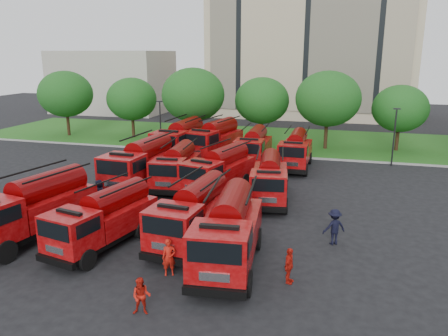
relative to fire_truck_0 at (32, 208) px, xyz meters
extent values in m
plane|color=black|center=(8.06, 4.44, -1.71)|extent=(140.00, 140.00, 0.00)
cube|color=#275416|center=(8.06, 30.44, -1.65)|extent=(70.00, 16.00, 0.12)
cube|color=gray|center=(8.06, 22.34, -1.64)|extent=(70.00, 0.30, 0.14)
cube|color=#C4B092|center=(10.06, 52.44, 10.79)|extent=(30.00, 14.00, 25.00)
cube|color=black|center=(10.06, 45.34, 10.79)|extent=(28.00, 0.15, 22.00)
cube|color=#A9A396|center=(-21.94, 48.44, 3.29)|extent=(18.00, 12.00, 10.00)
cylinder|color=#382314|center=(-15.94, 26.44, -0.40)|extent=(0.36, 0.36, 2.62)
ellipsoid|color=#194B15|center=(-15.94, 26.44, 3.32)|extent=(6.30, 6.30, 5.36)
cylinder|color=#382314|center=(-7.94, 27.44, -0.52)|extent=(0.36, 0.36, 2.38)
ellipsoid|color=#194B15|center=(-7.94, 27.44, 2.85)|extent=(5.71, 5.71, 4.86)
cylinder|color=#382314|center=(0.06, 25.94, -0.31)|extent=(0.36, 0.36, 2.80)
ellipsoid|color=#194B15|center=(0.06, 25.94, 3.65)|extent=(6.72, 6.72, 5.71)
cylinder|color=#382314|center=(7.06, 28.44, -0.48)|extent=(0.36, 0.36, 2.45)
ellipsoid|color=#194B15|center=(7.06, 28.44, 2.98)|extent=(5.88, 5.88, 5.00)
cylinder|color=#382314|center=(14.06, 26.94, -0.34)|extent=(0.36, 0.36, 2.73)
ellipsoid|color=#194B15|center=(14.06, 26.94, 3.52)|extent=(6.55, 6.55, 5.57)
cylinder|color=#382314|center=(21.06, 27.94, -0.57)|extent=(0.36, 0.36, 2.27)
ellipsoid|color=#194B15|center=(21.06, 27.94, 2.65)|extent=(5.46, 5.46, 4.64)
cylinder|color=black|center=(-1.94, 21.64, 0.79)|extent=(0.14, 0.14, 5.00)
cube|color=black|center=(-1.94, 21.64, 3.34)|extent=(0.60, 0.25, 0.12)
cylinder|color=black|center=(20.06, 21.64, 0.79)|extent=(0.14, 0.14, 5.00)
cube|color=black|center=(20.06, 21.64, 3.34)|extent=(0.60, 0.25, 0.12)
cube|color=black|center=(0.00, 0.01, -1.03)|extent=(3.81, 7.62, 0.31)
cube|color=#9E1315|center=(0.23, 1.13, -0.20)|extent=(3.46, 5.21, 1.35)
cylinder|color=#5C0203|center=(0.23, 1.13, 0.91)|extent=(2.41, 4.60, 1.56)
cylinder|color=black|center=(0.63, -2.88, -1.14)|extent=(0.59, 1.20, 1.15)
cylinder|color=black|center=(-0.79, 2.09, -1.14)|extent=(0.59, 1.20, 1.15)
cylinder|color=black|center=(1.55, 1.61, -1.14)|extent=(0.59, 1.20, 1.15)
cube|color=black|center=(4.19, 0.09, -1.11)|extent=(3.39, 6.71, 0.27)
cube|color=black|center=(3.52, -3.10, -1.16)|extent=(2.29, 0.70, 0.32)
cube|color=#9E1315|center=(3.74, -2.06, -0.08)|extent=(2.61, 2.44, 1.79)
cube|color=black|center=(3.53, -3.07, 0.33)|extent=(1.89, 0.44, 0.78)
cube|color=#9E1315|center=(4.40, 1.07, -0.38)|extent=(3.07, 4.59, 1.19)
cylinder|color=#5C0203|center=(4.40, 1.07, 0.59)|extent=(2.14, 4.05, 1.37)
cylinder|color=black|center=(2.67, -2.03, -1.21)|extent=(0.52, 1.05, 1.01)
cylinder|color=black|center=(4.73, -2.46, -1.21)|extent=(0.52, 1.05, 1.01)
cylinder|color=black|center=(3.50, 1.92, -1.21)|extent=(0.52, 1.05, 1.01)
cylinder|color=black|center=(5.57, 1.48, -1.21)|extent=(0.52, 1.05, 1.01)
cube|color=black|center=(8.46, 1.81, -1.08)|extent=(2.81, 6.95, 0.29)
cube|color=black|center=(8.16, -1.62, -1.13)|extent=(2.44, 0.45, 0.34)
cube|color=#9E1315|center=(8.25, -0.51, 0.01)|extent=(2.55, 2.33, 1.89)
cube|color=black|center=(8.16, -1.59, 0.45)|extent=(2.03, 0.23, 0.82)
cube|color=#9E1315|center=(8.55, 2.87, -0.30)|extent=(2.76, 4.65, 1.26)
cylinder|color=#5C0203|center=(8.55, 2.87, 0.73)|extent=(1.80, 4.18, 1.45)
cylinder|color=black|center=(7.13, -0.61, -1.18)|extent=(0.43, 1.09, 1.07)
cylinder|color=black|center=(9.35, -0.80, -1.18)|extent=(0.43, 1.09, 1.07)
cylinder|color=black|center=(7.50, 3.64, -1.18)|extent=(0.43, 1.09, 1.07)
cylinder|color=black|center=(9.72, 3.45, -1.18)|extent=(0.43, 1.09, 1.07)
cube|color=black|center=(10.87, -0.17, -1.04)|extent=(3.07, 7.36, 0.31)
cube|color=black|center=(11.23, -3.79, -1.10)|extent=(2.57, 0.51, 0.36)
cube|color=#9E1315|center=(11.11, -2.62, 0.11)|extent=(2.72, 2.49, 2.00)
cube|color=black|center=(11.23, -3.76, 0.57)|extent=(2.14, 0.27, 0.87)
cube|color=#9E1315|center=(10.75, 0.95, -0.23)|extent=(2.97, 4.94, 1.33)
cylinder|color=#5C0203|center=(10.75, 0.95, 0.86)|extent=(1.96, 4.43, 1.53)
cylinder|color=black|center=(9.96, -2.94, -1.15)|extent=(0.47, 1.16, 1.13)
cylinder|color=black|center=(12.30, -2.70, -1.15)|extent=(0.47, 1.16, 1.13)
cylinder|color=black|center=(9.51, 1.54, -1.15)|extent=(0.47, 1.16, 1.13)
cylinder|color=black|center=(11.85, 1.78, -1.15)|extent=(0.47, 1.16, 1.13)
cube|color=black|center=(1.58, 9.96, -1.00)|extent=(3.00, 7.81, 0.33)
cube|color=black|center=(1.33, 6.08, -1.05)|extent=(2.75, 0.45, 0.38)
cube|color=#9E1315|center=(1.41, 7.33, 0.23)|extent=(2.83, 2.57, 2.13)
cube|color=black|center=(1.33, 6.11, 0.73)|extent=(2.30, 0.20, 0.93)
cube|color=#9E1315|center=(1.65, 11.16, -0.12)|extent=(2.99, 5.19, 1.42)
cylinder|color=#5C0203|center=(1.65, 11.16, 1.04)|extent=(1.93, 4.69, 1.64)
cylinder|color=black|center=(0.14, 7.19, -1.11)|extent=(0.46, 1.23, 1.20)
cylinder|color=black|center=(2.65, 7.04, -1.11)|extent=(0.46, 1.23, 1.20)
cylinder|color=black|center=(0.44, 12.00, -1.11)|extent=(0.46, 1.23, 1.20)
cylinder|color=black|center=(2.96, 11.84, -1.11)|extent=(0.46, 1.23, 1.20)
cube|color=black|center=(3.96, 10.86, -1.11)|extent=(2.71, 6.66, 0.28)
cube|color=black|center=(4.25, 7.58, -1.15)|extent=(2.33, 0.44, 0.32)
cube|color=#9E1315|center=(4.16, 8.65, -0.06)|extent=(2.45, 2.24, 1.81)
cube|color=black|center=(4.25, 7.61, 0.36)|extent=(1.95, 0.22, 0.79)
cube|color=#9E1315|center=(3.86, 11.88, -0.36)|extent=(2.65, 4.46, 1.21)
cylinder|color=#5C0203|center=(3.86, 11.88, 0.62)|extent=(1.74, 4.01, 1.39)
cylinder|color=black|center=(3.11, 8.36, -1.20)|extent=(0.42, 1.05, 1.02)
cylinder|color=black|center=(5.24, 8.56, -1.20)|extent=(0.42, 1.05, 1.02)
cylinder|color=black|center=(2.74, 12.43, -1.20)|extent=(0.42, 1.05, 1.02)
cylinder|color=black|center=(4.87, 12.62, -1.20)|extent=(0.42, 1.05, 1.02)
cube|color=black|center=(7.39, 10.42, -1.08)|extent=(3.88, 7.17, 0.29)
cube|color=black|center=(6.52, 7.07, -1.12)|extent=(2.42, 0.85, 0.34)
cube|color=#9E1315|center=(6.80, 8.15, 0.02)|extent=(2.85, 2.68, 1.90)
cube|color=black|center=(6.53, 7.09, 0.46)|extent=(2.00, 0.56, 0.83)
cube|color=#9E1315|center=(7.65, 11.46, -0.29)|extent=(3.44, 4.94, 1.27)
cylinder|color=#5C0203|center=(7.65, 11.46, 0.74)|extent=(2.44, 4.33, 1.46)
cylinder|color=black|center=(5.66, 8.24, -1.17)|extent=(0.60, 1.12, 1.07)
cylinder|color=black|center=(7.84, 7.68, -1.17)|extent=(0.60, 1.12, 1.07)
cylinder|color=black|center=(6.74, 12.40, -1.17)|extent=(0.60, 1.12, 1.07)
cylinder|color=black|center=(8.91, 11.84, -1.17)|extent=(0.60, 1.12, 1.07)
cube|color=black|center=(11.17, 9.44, -1.11)|extent=(2.97, 6.69, 0.28)
cube|color=black|center=(11.61, 6.19, -1.16)|extent=(2.32, 0.54, 0.32)
cube|color=#9E1315|center=(11.46, 7.24, -0.07)|extent=(2.51, 2.32, 1.80)
cube|color=black|center=(11.60, 6.22, 0.35)|extent=(1.93, 0.30, 0.79)
cube|color=#9E1315|center=(11.03, 10.45, -0.37)|extent=(2.81, 4.51, 1.20)
cylinder|color=#5C0203|center=(11.03, 10.45, 0.61)|extent=(1.89, 4.03, 1.39)
cylinder|color=black|center=(10.44, 6.92, -1.20)|extent=(0.46, 1.05, 1.02)
cylinder|color=black|center=(12.54, 7.20, -1.20)|extent=(0.46, 1.05, 1.02)
cylinder|color=black|center=(9.89, 10.95, -1.20)|extent=(0.46, 1.05, 1.02)
cylinder|color=black|center=(12.00, 11.23, -1.20)|extent=(0.46, 1.05, 1.02)
cube|color=black|center=(1.27, 18.97, -0.99)|extent=(2.96, 7.91, 0.33)
cube|color=black|center=(1.07, 15.03, -1.04)|extent=(2.79, 0.42, 0.39)
cube|color=#9E1315|center=(1.13, 16.30, 0.27)|extent=(2.85, 2.58, 2.17)
cube|color=black|center=(1.07, 15.06, 0.77)|extent=(2.34, 0.18, 0.95)
cube|color=#9E1315|center=(1.33, 20.19, -0.10)|extent=(2.99, 5.25, 1.45)
cylinder|color=#5C0203|center=(1.33, 20.19, 1.09)|extent=(1.91, 4.75, 1.67)
cylinder|color=black|center=(-0.16, 16.15, -1.10)|extent=(0.45, 1.24, 1.22)
cylinder|color=black|center=(2.40, 16.02, -1.10)|extent=(0.45, 1.24, 1.22)
cylinder|color=black|center=(0.09, 21.04, -1.10)|extent=(0.45, 1.24, 1.22)
cylinder|color=black|center=(2.65, 20.90, -1.10)|extent=(0.45, 1.24, 1.22)
cube|color=black|center=(4.07, 20.40, -1.01)|extent=(3.92, 7.89, 0.32)
cube|color=black|center=(3.31, 16.65, -1.06)|extent=(2.70, 0.80, 0.38)
cube|color=#9E1315|center=(3.55, 17.86, 0.21)|extent=(3.06, 2.85, 2.10)
cube|color=black|center=(3.32, 16.68, 0.69)|extent=(2.23, 0.50, 0.92)
cube|color=#9E1315|center=(4.30, 21.56, -0.15)|extent=(3.57, 5.39, 1.40)
cylinder|color=#5C0203|center=(4.30, 21.56, 1.00)|extent=(2.48, 4.76, 1.62)
cylinder|color=black|center=(2.30, 17.89, -1.12)|extent=(0.60, 1.24, 1.19)
cylinder|color=black|center=(4.73, 17.40, -1.12)|extent=(0.60, 1.24, 1.19)
cylinder|color=black|center=(3.23, 22.55, -1.12)|extent=(0.60, 1.24, 1.19)
cylinder|color=black|center=(5.67, 22.06, -1.12)|extent=(0.60, 1.24, 1.19)
cube|color=black|center=(8.16, 18.87, -1.08)|extent=(2.41, 6.86, 0.29)
cube|color=black|center=(8.25, 15.42, -1.13)|extent=(2.44, 0.31, 0.34)
cube|color=#9E1315|center=(8.22, 16.54, 0.02)|extent=(2.44, 2.20, 1.90)
cube|color=black|center=(8.25, 15.45, 0.45)|extent=(2.04, 0.10, 0.83)
cube|color=#9E1315|center=(8.13, 19.94, -0.30)|extent=(2.50, 4.53, 1.26)
cylinder|color=#5C0203|center=(8.13, 19.94, 0.73)|extent=(1.56, 4.12, 1.46)
cylinder|color=black|center=(7.11, 16.31, -1.18)|extent=(0.37, 1.08, 1.07)
cylinder|color=black|center=(9.35, 16.37, -1.18)|extent=(0.37, 1.08, 1.07)
cylinder|color=black|center=(7.00, 20.59, -1.18)|extent=(0.37, 1.08, 1.07)
cylinder|color=black|center=(9.23, 20.65, -1.18)|extent=(0.37, 1.08, 1.07)
cube|color=black|center=(11.90, 18.62, -1.09)|extent=(2.21, 6.67, 0.29)
cube|color=black|center=(11.91, 15.25, -1.14)|extent=(2.38, 0.25, 0.33)
cube|color=#9E1315|center=(11.91, 16.34, -0.02)|extent=(2.34, 2.10, 1.86)
cube|color=black|center=(11.91, 15.27, 0.41)|extent=(2.00, 0.05, 0.81)
cube|color=#9E1315|center=(11.90, 19.67, -0.33)|extent=(2.35, 4.39, 1.24)
cylinder|color=#5C0203|center=(11.90, 19.67, 0.68)|extent=(1.44, 4.00, 1.43)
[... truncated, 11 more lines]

